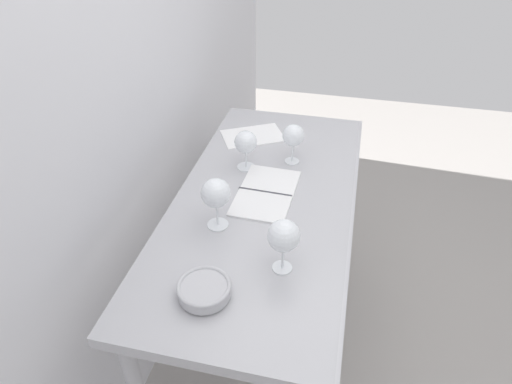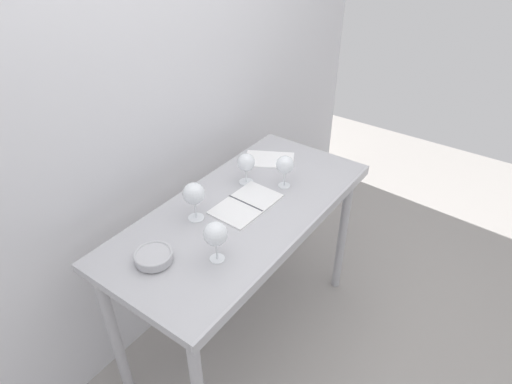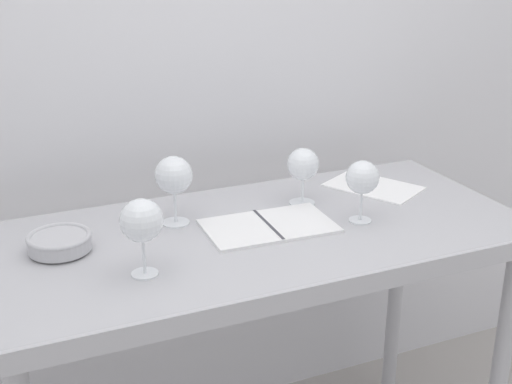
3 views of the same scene
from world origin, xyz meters
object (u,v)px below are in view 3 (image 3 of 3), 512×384
wine_glass_near_left (142,222)px  wine_glass_near_right (362,179)px  open_notebook (269,226)px  wine_glass_far_right (303,166)px  tasting_bowl (60,242)px  wine_glass_far_left (174,177)px  tasting_sheet_upper (373,186)px

wine_glass_near_left → wine_glass_near_right: (0.61, 0.07, -0.01)m
wine_glass_near_left → open_notebook: wine_glass_near_left is taller
wine_glass_near_left → wine_glass_near_right: wine_glass_near_left is taller
wine_glass_far_right → open_notebook: 0.22m
wine_glass_far_right → tasting_bowl: size_ratio=1.05×
wine_glass_far_left → wine_glass_far_right: size_ratio=1.13×
wine_glass_near_right → wine_glass_far_right: bearing=116.0°
open_notebook → wine_glass_near_left: bearing=-158.8°
wine_glass_far_right → open_notebook: (-0.16, -0.12, -0.11)m
wine_glass_near_right → tasting_bowl: 0.78m
tasting_sheet_upper → tasting_bowl: (-0.94, -0.08, 0.02)m
wine_glass_near_right → wine_glass_near_left: bearing=-173.5°
wine_glass_far_left → tasting_sheet_upper: (0.63, 0.03, -0.13)m
open_notebook → tasting_sheet_upper: 0.44m
tasting_bowl → wine_glass_far_right: bearing=4.0°
wine_glass_near_right → tasting_bowl: wine_glass_near_right is taller
open_notebook → wine_glass_near_right: bearing=-11.5°
wine_glass_far_right → tasting_sheet_upper: wine_glass_far_right is taller
wine_glass_far_left → tasting_sheet_upper: wine_glass_far_left is taller
wine_glass_near_left → wine_glass_far_right: 0.57m
wine_glass_near_right → tasting_sheet_upper: size_ratio=0.63×
wine_glass_far_left → tasting_bowl: 0.33m
wine_glass_far_left → tasting_bowl: bearing=-170.0°
wine_glass_far_left → wine_glass_near_right: 0.49m
wine_glass_far_left → tasting_sheet_upper: size_ratio=0.69×
wine_glass_near_left → open_notebook: 0.41m
wine_glass_far_left → wine_glass_far_right: 0.37m
wine_glass_near_left → wine_glass_far_left: bearing=59.0°
tasting_bowl → open_notebook: bearing=-7.5°
wine_glass_far_left → tasting_bowl: wine_glass_far_left is taller
wine_glass_near_right → open_notebook: wine_glass_near_right is taller
wine_glass_far_left → wine_glass_near_right: (0.46, -0.18, -0.01)m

